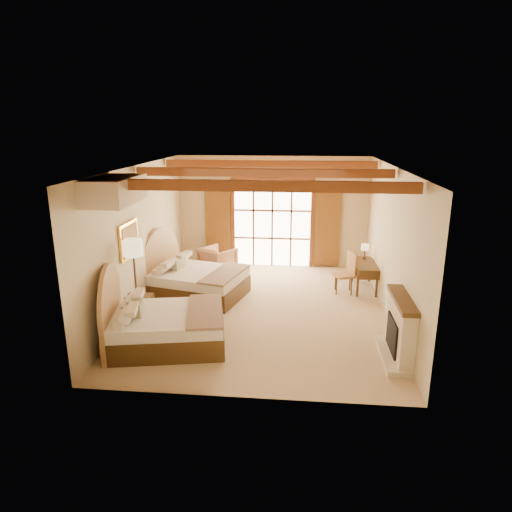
# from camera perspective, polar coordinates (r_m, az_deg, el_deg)

# --- Properties ---
(floor) EXTENTS (7.00, 7.00, 0.00)m
(floor) POSITION_cam_1_polar(r_m,az_deg,el_deg) (10.43, 0.78, -6.69)
(floor) COLOR tan
(floor) RESTS_ON ground
(wall_back) EXTENTS (5.50, 0.00, 5.50)m
(wall_back) POSITION_cam_1_polar(r_m,az_deg,el_deg) (13.33, 2.07, 5.53)
(wall_back) COLOR beige
(wall_back) RESTS_ON ground
(wall_left) EXTENTS (0.00, 7.00, 7.00)m
(wall_left) POSITION_cam_1_polar(r_m,az_deg,el_deg) (10.51, -14.31, 2.16)
(wall_left) COLOR beige
(wall_left) RESTS_ON ground
(wall_right) EXTENTS (0.00, 7.00, 7.00)m
(wall_right) POSITION_cam_1_polar(r_m,az_deg,el_deg) (10.08, 16.59, 1.41)
(wall_right) COLOR beige
(wall_right) RESTS_ON ground
(ceiling) EXTENTS (7.00, 7.00, 0.00)m
(ceiling) POSITION_cam_1_polar(r_m,az_deg,el_deg) (9.66, 0.86, 11.11)
(ceiling) COLOR #B67A3B
(ceiling) RESTS_ON ground
(ceiling_beams) EXTENTS (5.39, 4.60, 0.18)m
(ceiling_beams) POSITION_cam_1_polar(r_m,az_deg,el_deg) (9.67, 0.85, 10.40)
(ceiling_beams) COLOR brown
(ceiling_beams) RESTS_ON ceiling
(french_doors) EXTENTS (3.95, 0.08, 2.60)m
(french_doors) POSITION_cam_1_polar(r_m,az_deg,el_deg) (13.34, 2.04, 4.00)
(french_doors) COLOR white
(french_doors) RESTS_ON ground
(fireplace) EXTENTS (0.46, 1.40, 1.16)m
(fireplace) POSITION_cam_1_polar(r_m,az_deg,el_deg) (8.56, 17.45, -9.03)
(fireplace) COLOR beige
(fireplace) RESTS_ON ground
(painting) EXTENTS (0.06, 0.95, 0.75)m
(painting) POSITION_cam_1_polar(r_m,az_deg,el_deg) (9.77, -15.57, 1.95)
(painting) COLOR gold
(painting) RESTS_ON wall_left
(canopy_valance) EXTENTS (0.70, 1.40, 0.45)m
(canopy_valance) POSITION_cam_1_polar(r_m,az_deg,el_deg) (8.30, -17.26, 7.85)
(canopy_valance) COLOR beige
(canopy_valance) RESTS_ON ceiling
(bed_near) EXTENTS (2.43, 1.99, 1.41)m
(bed_near) POSITION_cam_1_polar(r_m,az_deg,el_deg) (8.90, -12.08, -8.22)
(bed_near) COLOR #4D3115
(bed_near) RESTS_ON floor
(bed_far) EXTENTS (2.53, 2.11, 1.42)m
(bed_far) POSITION_cam_1_polar(r_m,az_deg,el_deg) (11.20, -8.08, -2.89)
(bed_far) COLOR #4D3115
(bed_far) RESTS_ON floor
(nightstand) EXTENTS (0.53, 0.53, 0.63)m
(nightstand) POSITION_cam_1_polar(r_m,az_deg,el_deg) (9.84, -14.44, -6.68)
(nightstand) COLOR #4D3115
(nightstand) RESTS_ON floor
(floor_lamp) EXTENTS (0.39, 0.39, 1.85)m
(floor_lamp) POSITION_cam_1_polar(r_m,az_deg,el_deg) (9.43, -15.09, 0.34)
(floor_lamp) COLOR #3C271C
(floor_lamp) RESTS_ON floor
(armchair) EXTENTS (1.16, 1.17, 0.77)m
(armchair) POSITION_cam_1_polar(r_m,az_deg,el_deg) (12.78, -4.81, -0.58)
(armchair) COLOR #A16A49
(armchair) RESTS_ON floor
(ottoman) EXTENTS (0.66, 0.66, 0.40)m
(ottoman) POSITION_cam_1_polar(r_m,az_deg,el_deg) (12.22, -2.61, -2.23)
(ottoman) COLOR #AE7748
(ottoman) RESTS_ON floor
(desk) EXTENTS (0.61, 1.29, 0.68)m
(desk) POSITION_cam_1_polar(r_m,az_deg,el_deg) (11.92, 13.37, -2.32)
(desk) COLOR #4D3115
(desk) RESTS_ON floor
(desk_chair) EXTENTS (0.60, 0.58, 1.03)m
(desk_chair) POSITION_cam_1_polar(r_m,az_deg,el_deg) (11.55, 11.01, -3.02)
(desk_chair) COLOR #B27A47
(desk_chair) RESTS_ON floor
(desk_lamp) EXTENTS (0.19, 0.19, 0.39)m
(desk_lamp) POSITION_cam_1_polar(r_m,az_deg,el_deg) (12.14, 13.45, 1.01)
(desk_lamp) COLOR #3C271C
(desk_lamp) RESTS_ON desk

